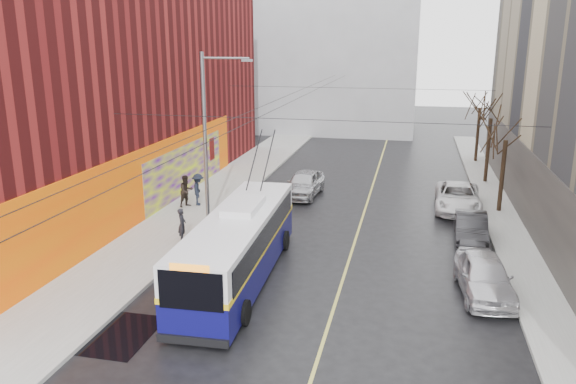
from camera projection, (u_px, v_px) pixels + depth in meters
name	position (u px, v px, depth m)	size (l,w,h in m)	color
ground	(280.00, 333.00, 18.89)	(140.00, 140.00, 0.00)	black
sidewalk_left	(193.00, 212.00, 31.86)	(4.00, 60.00, 0.15)	gray
sidewalk_right	(509.00, 234.00, 28.26)	(2.00, 60.00, 0.15)	gray
lane_line	(363.00, 214.00, 31.75)	(0.12, 50.00, 0.01)	#BFB74C
building_left	(75.00, 84.00, 33.62)	(12.11, 36.00, 14.00)	#5A1212
building_far	(323.00, 45.00, 60.15)	(20.50, 12.10, 18.00)	gray
streetlight_pole	(208.00, 136.00, 28.33)	(2.65, 0.60, 9.00)	slate
catenary_wires	(297.00, 100.00, 31.69)	(18.00, 60.00, 0.22)	black
tree_near	(507.00, 126.00, 30.74)	(3.20, 3.20, 6.40)	black
tree_mid	(492.00, 107.00, 37.26)	(3.20, 3.20, 6.68)	black
tree_far	(481.00, 98.00, 43.88)	(3.20, 3.20, 6.57)	black
puddle	(120.00, 335.00, 18.79)	(2.11, 3.01, 0.01)	black
pigeons_flying	(287.00, 88.00, 27.20)	(2.75, 1.46, 1.80)	slate
trolleybus	(239.00, 245.00, 22.77)	(2.96, 11.41, 5.36)	#0B094A
parked_car_a	(484.00, 276.00, 21.55)	(1.85, 4.61, 1.57)	silver
parked_car_b	(471.00, 228.00, 27.35)	(1.47, 4.20, 1.38)	#262629
parked_car_c	(458.00, 197.00, 32.41)	(2.51, 5.44, 1.51)	white
following_car	(304.00, 183.00, 35.35)	(1.90, 4.71, 1.61)	#A8A9AD
pedestrian_a	(182.00, 225.00, 26.99)	(0.59, 0.39, 1.61)	black
pedestrian_b	(186.00, 191.00, 32.51)	(0.90, 0.70, 1.86)	black
pedestrian_c	(198.00, 189.00, 32.83)	(1.21, 0.70, 1.88)	black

